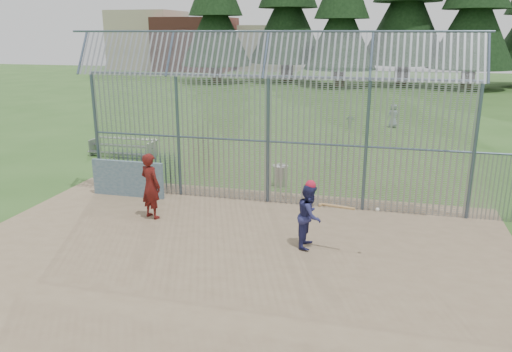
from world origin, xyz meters
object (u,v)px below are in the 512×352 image
(dugout_wall, at_px, (128,179))
(batter, at_px, (310,216))
(onlooker, at_px, (151,186))
(trash_can, at_px, (280,175))
(bleacher, at_px, (123,147))

(dugout_wall, height_order, batter, batter)
(dugout_wall, distance_m, batter, 6.88)
(batter, relative_size, onlooker, 0.85)
(batter, xyz_separation_m, trash_can, (-1.76, 4.94, -0.46))
(trash_can, height_order, bleacher, trash_can)
(bleacher, bearing_deg, trash_can, -19.04)
(dugout_wall, relative_size, batter, 1.52)
(dugout_wall, xyz_separation_m, bleacher, (-2.95, 5.06, -0.21))
(batter, relative_size, trash_can, 2.01)
(onlooker, bearing_deg, dugout_wall, -21.18)
(dugout_wall, bearing_deg, trash_can, 27.70)
(dugout_wall, bearing_deg, batter, -21.34)
(dugout_wall, bearing_deg, bleacher, 120.28)
(dugout_wall, xyz_separation_m, trash_can, (4.64, 2.44, -0.24))
(batter, bearing_deg, dugout_wall, 71.39)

